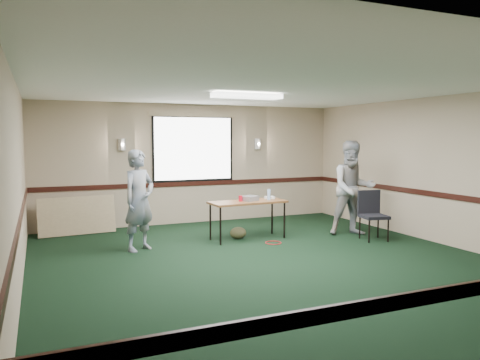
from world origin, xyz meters
name	(u,v)px	position (x,y,z in m)	size (l,w,h in m)	color
ground	(274,265)	(0.00, 0.00, 0.00)	(8.00, 8.00, 0.00)	black
room_shell	(223,157)	(0.00, 2.12, 1.58)	(8.00, 8.02, 8.00)	tan
folding_table	(248,204)	(0.40, 1.85, 0.68)	(1.50, 0.67, 0.74)	brown
projector	(250,198)	(0.45, 1.86, 0.78)	(0.29, 0.24, 0.10)	gray
game_console	(270,197)	(0.95, 2.02, 0.76)	(0.18, 0.15, 0.05)	silver
red_cup	(240,199)	(0.26, 1.87, 0.79)	(0.07, 0.07, 0.11)	red
water_bottle	(269,195)	(0.84, 1.83, 0.84)	(0.06, 0.06, 0.21)	#95BEF4
duffel_bag	(238,233)	(0.24, 1.95, 0.11)	(0.32, 0.24, 0.23)	#474329
cable_coil	(273,243)	(0.69, 1.34, 0.01)	(0.30, 0.30, 0.02)	red
folded_table	(77,216)	(-2.57, 3.60, 0.38)	(1.49, 0.06, 0.76)	#9C8460
conference_chair	(372,211)	(2.57, 0.90, 0.55)	(0.54, 0.56, 0.94)	black
person_left	(139,200)	(-1.68, 1.77, 0.87)	(0.63, 0.42, 1.74)	#39537F
person_right	(353,188)	(2.50, 1.39, 0.94)	(0.92, 0.71, 1.89)	#7E9FC5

